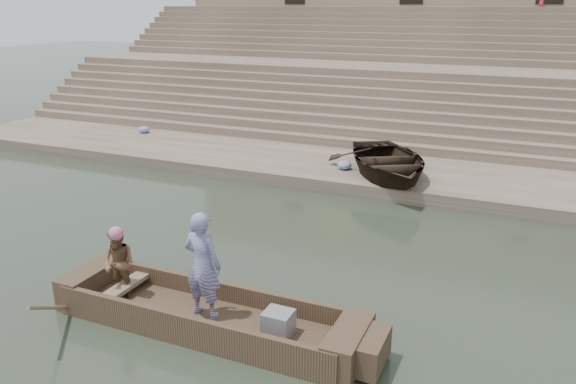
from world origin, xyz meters
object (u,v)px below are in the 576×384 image
Objects in this scene: television at (278,323)px; beached_rowboat at (387,161)px; standing_man at (203,265)px; rowing_man at (119,264)px; main_rowboat at (207,321)px.

television is 8.94m from beached_rowboat.
television is 0.11× the size of beached_rowboat.
rowing_man is at bearing 4.80° from standing_man.
rowing_man is 2.82× the size of television.
television is (1.39, -0.03, -0.75)m from standing_man.
rowing_man reaches higher than beached_rowboat.
main_rowboat is at bearing 180.00° from television.
standing_man is 1.46× the size of rowing_man.
standing_man is 0.44× the size of beached_rowboat.
main_rowboat is 10.87× the size of television.
rowing_man is (-1.79, -0.01, 0.76)m from main_rowboat.
main_rowboat is 3.86× the size of rowing_man.
standing_man is at bearing -125.49° from beached_rowboat.
television is at bearing -116.56° from beached_rowboat.
standing_man reaches higher than television.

